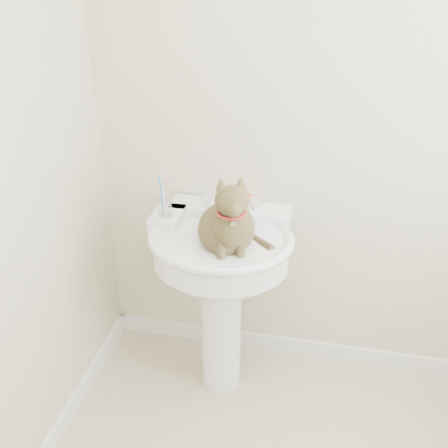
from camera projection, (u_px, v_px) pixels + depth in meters
The scene contains 7 objects.
wall_back at pixel (341, 130), 2.21m from camera, with size 2.20×0.00×2.50m, color beige, non-canonical shape.
baseboard_back at pixel (316, 349), 2.78m from camera, with size 2.20×0.02×0.09m, color white.
pedestal_sink at pixel (221, 265), 2.31m from camera, with size 0.64×0.63×0.89m.
faucet at pixel (229, 202), 2.33m from camera, with size 0.28×0.12×0.14m.
soap_bar at pixel (240, 200), 2.41m from camera, with size 0.09×0.06×0.03m, color #FD3726.
toothbrush_cup at pixel (165, 206), 2.28m from camera, with size 0.07×0.07×0.18m.
cat at pixel (227, 225), 2.11m from camera, with size 0.26×0.32×0.47m.
Camera 1 is at (-0.04, -1.08, 1.97)m, focal length 42.00 mm.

